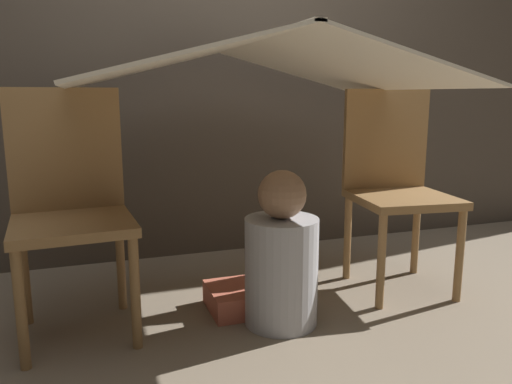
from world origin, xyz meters
The scene contains 7 objects.
ground_plane centered at (0.00, 0.00, 0.00)m, with size 8.80×8.80×0.00m, color gray.
wall_back centered at (0.00, 1.03, 1.25)m, with size 7.00×0.05×2.50m.
chair_left centered at (-0.72, 0.24, 0.51)m, with size 0.46×0.46×0.94m.
chair_right centered at (0.72, 0.24, 0.51)m, with size 0.48×0.48×0.94m.
sheet_canopy centered at (0.00, 0.16, 1.03)m, with size 1.43×1.14×0.19m.
person_front centered at (0.05, 0.01, 0.27)m, with size 0.29×0.29×0.62m.
floor_cushion centered at (-0.03, 0.19, 0.05)m, with size 0.34×0.27×0.10m.
Camera 1 is at (-0.65, -1.74, 0.91)m, focal length 35.00 mm.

